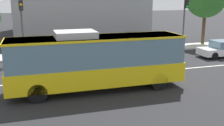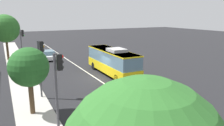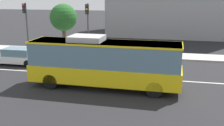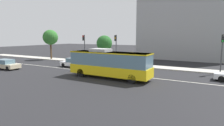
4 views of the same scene
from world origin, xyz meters
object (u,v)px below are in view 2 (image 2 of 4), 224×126
transit_bus (112,60)px  sedan_white_ahead (116,101)px  sedan_white (49,55)px  street_tree_kerbside_right (29,68)px  traffic_light_mid_block (22,41)px  traffic_light_far_corner (41,59)px  street_tree_kerbside_centre (5,29)px  traffic_light_near_corner (58,80)px

transit_bus → sedan_white_ahead: bearing=155.2°
sedan_white → street_tree_kerbside_right: bearing=-12.9°
traffic_light_mid_block → sedan_white_ahead: bearing=-77.0°
transit_bus → street_tree_kerbside_right: bearing=124.9°
sedan_white_ahead → street_tree_kerbside_right: size_ratio=0.88×
traffic_light_far_corner → street_tree_kerbside_centre: 19.48m
sedan_white → sedan_white_ahead: size_ratio=1.01×
transit_bus → traffic_light_near_corner: 14.21m
traffic_light_far_corner → street_tree_kerbside_right: (-3.07, 1.31, 0.10)m
traffic_light_far_corner → traffic_light_near_corner: bearing=-95.6°
transit_bus → traffic_light_far_corner: (-3.94, 9.07, 1.75)m
street_tree_kerbside_centre → traffic_light_far_corner: bearing=-173.6°
street_tree_kerbside_centre → street_tree_kerbside_right: (-22.36, -0.85, -1.53)m
street_tree_kerbside_right → transit_bus: bearing=-56.0°
traffic_light_near_corner → street_tree_kerbside_right: traffic_light_near_corner is taller
street_tree_kerbside_centre → sedan_white_ahead: bearing=-164.2°
street_tree_kerbside_centre → traffic_light_near_corner: bearing=-175.5°
sedan_white_ahead → street_tree_kerbside_right: 7.02m
traffic_light_mid_block → street_tree_kerbside_centre: (3.80, 2.03, 1.63)m
traffic_light_near_corner → traffic_light_far_corner: size_ratio=1.00×
sedan_white_ahead → traffic_light_mid_block: (20.60, 4.86, 2.84)m
traffic_light_mid_block → street_tree_kerbside_right: traffic_light_mid_block is taller
traffic_light_near_corner → traffic_light_far_corner: same height
sedan_white_ahead → street_tree_kerbside_right: street_tree_kerbside_right is taller
sedan_white_ahead → street_tree_kerbside_centre: bearing=-164.8°
sedan_white → street_tree_kerbside_centre: 7.86m
traffic_light_mid_block → transit_bus: bearing=-51.7°
sedan_white → traffic_light_near_corner: (-23.91, 4.04, 2.84)m
traffic_light_mid_block → street_tree_kerbside_centre: size_ratio=0.70×
sedan_white → street_tree_kerbside_right: street_tree_kerbside_right is taller
traffic_light_near_corner → sedan_white_ahead: bearing=18.4°
sedan_white → traffic_light_near_corner: size_ratio=0.87×
traffic_light_far_corner → sedan_white: bearing=72.4°
transit_bus → street_tree_kerbside_right: (-7.01, 10.38, 1.85)m
transit_bus → traffic_light_far_corner: size_ratio=1.93×
transit_bus → sedan_white_ahead: (-9.05, 4.34, -1.09)m
sedan_white_ahead → street_tree_kerbside_centre: street_tree_kerbside_centre is taller
traffic_light_far_corner → street_tree_kerbside_centre: bearing=91.8°
traffic_light_near_corner → traffic_light_far_corner: bearing=88.6°
traffic_light_near_corner → street_tree_kerbside_right: bearing=107.5°
transit_bus → street_tree_kerbside_centre: bearing=37.0°
sedan_white_ahead → street_tree_kerbside_right: (2.04, 6.04, 2.93)m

